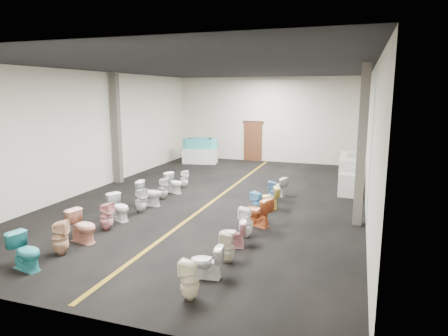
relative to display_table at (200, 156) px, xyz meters
The scene contains 37 objects.
floor 7.09m from the display_table, 62.71° to the right, with size 16.00×16.00×0.00m, color black.
ceiling 8.19m from the display_table, 62.71° to the right, with size 16.00×16.00×0.00m, color black.
wall_back 4.11m from the display_table, 27.69° to the left, with size 10.00×10.00×0.00m, color beige.
wall_front 14.78m from the display_table, 77.20° to the right, with size 10.00×10.00×0.00m, color beige.
wall_left 6.79m from the display_table, 105.55° to the right, with size 16.00×16.00×0.00m, color beige.
wall_right 10.54m from the display_table, 37.36° to the right, with size 16.00×16.00×0.00m, color beige.
aisle_stripe 7.09m from the display_table, 62.71° to the right, with size 0.12×15.60×0.01m, color #805E12.
back_door 3.02m from the display_table, 33.89° to the left, with size 1.00×0.10×2.10m, color #562D19.
door_frame 3.42m from the display_table, 34.05° to the left, with size 1.15×0.08×0.10m, color #331C11.
column_left 5.81m from the display_table, 105.84° to the right, with size 0.25×0.25×4.50m, color #59544C.
column_right 11.32m from the display_table, 44.27° to the right, with size 0.25×0.25×4.50m, color #59544C.
display_table is the anchor object (origin of this frame).
bathtub 0.68m from the display_table, 104.04° to the left, with size 1.83×0.92×0.55m.
appliance_crate_a 8.92m from the display_table, 30.96° to the right, with size 0.64×0.64×0.82m, color beige.
appliance_crate_b 8.30m from the display_table, 22.90° to the right, with size 0.82×0.82×1.12m, color silver.
appliance_crate_c 7.85m from the display_table, 12.91° to the right, with size 0.67×0.67×0.76m, color silver.
appliance_crate_d 7.67m from the display_table, ahead, with size 0.74×0.74×1.06m, color silver.
toilet_left_0 13.22m from the display_table, 84.13° to the right, with size 0.45×0.79×0.80m, color teal.
toilet_left_1 12.38m from the display_table, 83.05° to the right, with size 0.37×0.38×0.83m, color #DAA984.
toilet_left_2 11.53m from the display_table, 82.72° to the right, with size 0.46×0.81×0.82m, color #E89E83.
toilet_left_3 10.62m from the display_table, 81.80° to the right, with size 0.35×0.36×0.79m, color pink.
toilet_left_4 9.73m from the display_table, 82.04° to the right, with size 0.44×0.77×0.78m, color white.
toilet_left_5 8.92m from the display_table, 79.91° to the right, with size 0.35×0.36×0.78m, color silver.
toilet_left_6 8.12m from the display_table, 79.80° to the right, with size 0.47×0.82×0.84m, color silver.
toilet_left_7 7.27m from the display_table, 78.30° to the right, with size 0.34×0.35×0.76m, color silver.
toilet_left_8 6.36m from the display_table, 76.69° to the right, with size 0.42×0.74×0.75m, color white.
toilet_left_9 5.47m from the display_table, 74.57° to the right, with size 0.31×0.32×0.69m, color white.
toilet_right_0 14.18m from the display_table, 68.65° to the right, with size 0.34×0.35×0.76m, color beige.
toilet_right_1 13.32m from the display_table, 67.32° to the right, with size 0.39×0.68×0.69m, color silver.
toilet_right_2 12.60m from the display_table, 65.14° to the right, with size 0.32×0.32×0.70m, color beige.
toilet_right_3 11.77m from the display_table, 64.06° to the right, with size 0.38×0.67×0.68m, color pink.
toilet_right_4 11.11m from the display_table, 61.75° to the right, with size 0.36×0.37×0.80m, color white.
toilet_right_5 10.31m from the display_table, 58.83° to the right, with size 0.46×0.81×0.83m, color #CB6233.
toilet_right_6 9.46m from the display_table, 57.35° to the right, with size 0.34×0.35×0.77m, color #6FB4E2.
toilet_right_7 8.86m from the display_table, 53.64° to the right, with size 0.42×0.73×0.74m, color #E1C955.
toilet_right_8 8.07m from the display_table, 49.77° to the right, with size 0.32×0.33×0.72m, color #69A4D5.
toilet_right_9 7.48m from the display_table, 45.79° to the right, with size 0.39×0.69×0.70m, color silver.
Camera 1 is at (4.66, -13.06, 3.74)m, focal length 32.00 mm.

